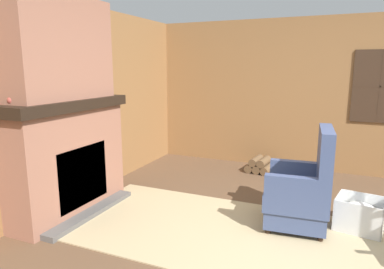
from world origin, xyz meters
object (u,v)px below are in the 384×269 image
at_px(storage_case, 81,92).
at_px(decorative_plate_on_mantel, 52,89).
at_px(firewood_stack, 260,165).
at_px(armchair, 302,192).
at_px(laundry_basket, 360,214).
at_px(oil_lamp_vase, 12,95).

xyz_separation_m(storage_case, decorative_plate_on_mantel, (-0.02, -0.40, 0.06)).
bearing_deg(firewood_stack, armchair, -65.25).
distance_m(storage_case, decorative_plate_on_mantel, 0.40).
xyz_separation_m(armchair, firewood_stack, (-0.79, 1.72, -0.27)).
bearing_deg(laundry_basket, oil_lamp_vase, -155.17).
relative_size(firewood_stack, laundry_basket, 0.83).
bearing_deg(decorative_plate_on_mantel, oil_lamp_vase, -87.73).
relative_size(armchair, firewood_stack, 2.50).
xyz_separation_m(firewood_stack, oil_lamp_vase, (-1.68, -2.94, 1.26)).
xyz_separation_m(armchair, oil_lamp_vase, (-2.47, -1.22, 0.99)).
distance_m(armchair, oil_lamp_vase, 2.93).
xyz_separation_m(firewood_stack, storage_case, (-1.68, -2.04, 1.23)).
height_order(firewood_stack, decorative_plate_on_mantel, decorative_plate_on_mantel).
relative_size(laundry_basket, oil_lamp_vase, 2.00).
xyz_separation_m(firewood_stack, decorative_plate_on_mantel, (-1.70, -2.44, 1.28)).
height_order(laundry_basket, storage_case, storage_case).
bearing_deg(storage_case, decorative_plate_on_mantel, -92.88).
bearing_deg(laundry_basket, decorative_plate_on_mantel, -163.62).
relative_size(armchair, storage_case, 4.06).
bearing_deg(laundry_basket, armchair, -162.65).
distance_m(oil_lamp_vase, storage_case, 0.90).
bearing_deg(firewood_stack, laundry_basket, -48.91).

